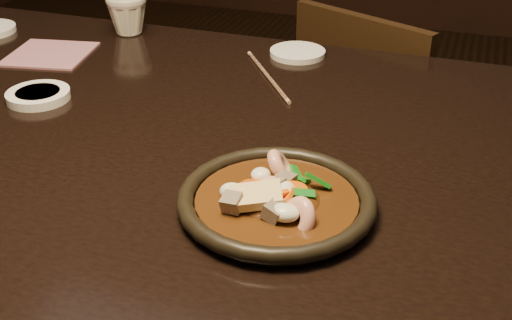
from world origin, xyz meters
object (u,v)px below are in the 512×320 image
(chair, at_px, (376,145))
(tea_cup, at_px, (127,14))
(plate, at_px, (277,201))
(table, at_px, (145,162))

(chair, bearing_deg, tea_cup, 51.79)
(chair, bearing_deg, plate, 114.04)
(chair, distance_m, plate, 0.88)
(table, xyz_separation_m, plate, (0.28, -0.17, 0.09))
(table, distance_m, tea_cup, 0.46)
(table, bearing_deg, plate, -30.76)
(chair, xyz_separation_m, tea_cup, (-0.52, -0.27, 0.36))
(table, distance_m, plate, 0.34)
(table, relative_size, chair, 2.03)
(chair, bearing_deg, table, 90.26)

